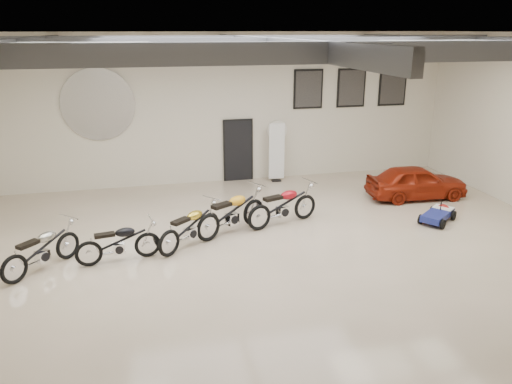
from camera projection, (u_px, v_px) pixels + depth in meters
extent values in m
cube|color=#C8AF99|center=(268.00, 250.00, 12.01)|extent=(16.00, 12.00, 0.01)
cube|color=slate|center=(269.00, 33.00, 10.45)|extent=(16.00, 12.00, 0.01)
cube|color=beige|center=(223.00, 109.00, 16.78)|extent=(16.00, 0.02, 5.00)
cube|color=black|center=(238.00, 151.00, 17.29)|extent=(0.92, 0.08, 2.10)
imported|color=maroon|center=(416.00, 182.00, 15.57)|extent=(1.41, 3.16, 1.06)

